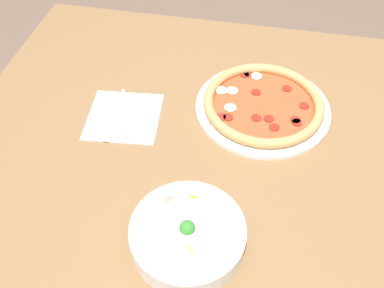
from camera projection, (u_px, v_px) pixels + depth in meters
ground_plane at (219, 270)px, 1.65m from camera, size 8.00×8.00×0.00m
dining_table at (231, 158)px, 1.14m from camera, size 1.39×1.00×0.77m
pizza at (263, 105)px, 1.12m from camera, size 0.35×0.35×0.04m
bowl at (188, 234)px, 0.85m from camera, size 0.23×0.23×0.07m
napkin at (124, 116)px, 1.11m from camera, size 0.20×0.20×0.00m
fork at (134, 116)px, 1.11m from camera, size 0.02×0.17×0.00m
knife at (116, 112)px, 1.12m from camera, size 0.02×0.19×0.01m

